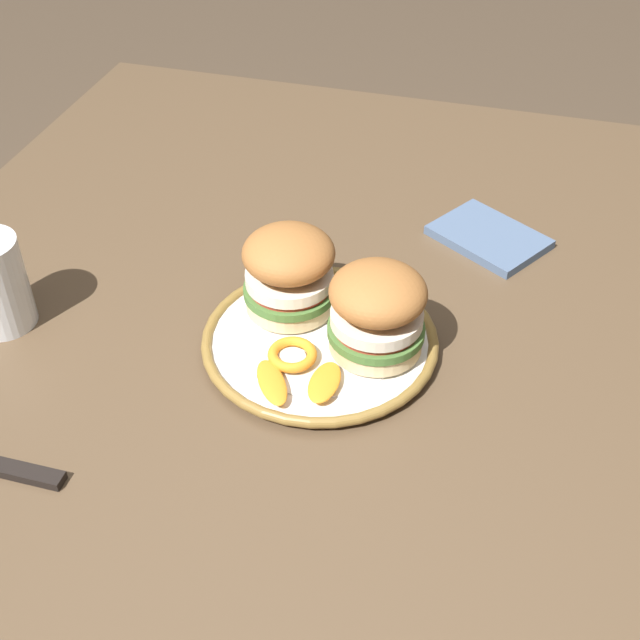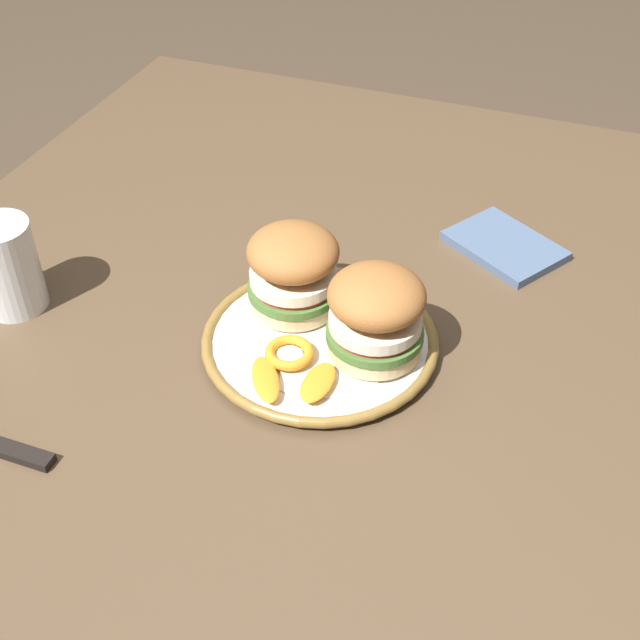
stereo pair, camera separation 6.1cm
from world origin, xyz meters
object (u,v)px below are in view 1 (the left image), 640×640
at_px(dining_table, 278,417).
at_px(dinner_plate, 320,341).
at_px(sandwich_half_left, 289,270).
at_px(sandwich_half_right, 377,310).

distance_m(dining_table, dinner_plate, 0.11).
bearing_deg(dining_table, sandwich_half_left, -173.34).
height_order(dining_table, dinner_plate, dinner_plate).
distance_m(dining_table, sandwich_half_left, 0.17).
relative_size(sandwich_half_left, sandwich_half_right, 1.11).
distance_m(dining_table, sandwich_half_right, 0.18).
bearing_deg(sandwich_half_left, dinner_plate, 49.16).
height_order(dinner_plate, sandwich_half_right, sandwich_half_right).
relative_size(dinner_plate, sandwich_half_right, 2.19).
bearing_deg(sandwich_half_left, sandwich_half_right, 69.46).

